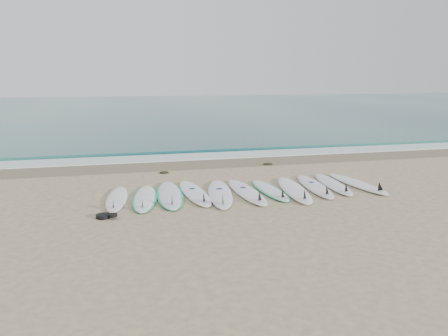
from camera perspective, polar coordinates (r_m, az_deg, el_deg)
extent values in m
plane|color=tan|center=(11.66, 2.72, -3.25)|extent=(120.00, 120.00, 0.00)
cube|color=#23615E|center=(43.51, -9.72, 7.69)|extent=(120.00, 55.00, 0.03)
cube|color=#74654D|center=(15.53, -1.60, 0.59)|extent=(120.00, 1.80, 0.01)
cube|color=silver|center=(16.88, -2.62, 1.54)|extent=(120.00, 1.40, 0.04)
cube|color=#23615E|center=(18.32, -3.55, 2.44)|extent=(120.00, 1.00, 0.10)
ellipsoid|color=white|center=(11.29, -13.81, -3.88)|extent=(0.72, 2.45, 0.08)
cone|color=black|center=(10.40, -14.26, -4.44)|extent=(0.23, 0.27, 0.26)
ellipsoid|color=white|center=(11.19, -10.32, -3.86)|extent=(0.82, 2.56, 0.08)
ellipsoid|color=#17BF81|center=(11.19, -10.32, -3.89)|extent=(0.91, 2.59, 0.06)
cone|color=black|center=(10.26, -10.62, -4.45)|extent=(0.24, 0.29, 0.27)
ellipsoid|color=white|center=(11.40, -7.12, -3.43)|extent=(0.77, 2.85, 0.09)
ellipsoid|color=#17BF81|center=(11.41, -7.12, -3.46)|extent=(0.87, 2.88, 0.07)
cone|color=black|center=(10.37, -6.82, -4.03)|extent=(0.26, 0.32, 0.30)
ellipsoid|color=white|center=(11.50, -3.89, -3.24)|extent=(0.71, 2.78, 0.09)
cone|color=black|center=(10.51, -2.66, -3.76)|extent=(0.25, 0.31, 0.29)
cylinder|color=navy|center=(11.74, -4.19, -2.70)|extent=(0.17, 0.17, 0.01)
ellipsoid|color=white|center=(11.41, -0.53, -3.32)|extent=(1.09, 2.97, 0.09)
cone|color=black|center=(10.34, -0.15, -3.94)|extent=(0.29, 0.35, 0.31)
cylinder|color=navy|center=(11.67, -0.62, -2.73)|extent=(0.19, 0.19, 0.01)
ellipsoid|color=white|center=(11.60, 2.92, -3.09)|extent=(0.65, 2.82, 0.09)
cone|color=black|center=(10.62, 4.65, -3.60)|extent=(0.24, 0.30, 0.30)
cylinder|color=navy|center=(11.84, 2.51, -2.55)|extent=(0.17, 0.17, 0.01)
ellipsoid|color=white|center=(11.84, 6.00, -2.87)|extent=(0.55, 2.39, 0.08)
ellipsoid|color=#17BF81|center=(11.84, 6.00, -2.90)|extent=(0.63, 2.41, 0.05)
cone|color=black|center=(11.02, 7.64, -3.27)|extent=(0.21, 0.26, 0.25)
ellipsoid|color=white|center=(11.94, 9.10, -2.79)|extent=(1.04, 2.97, 0.09)
cone|color=black|center=(10.90, 10.48, -3.32)|extent=(0.29, 0.34, 0.31)
ellipsoid|color=white|center=(12.43, 11.71, -2.32)|extent=(0.93, 2.80, 0.09)
cone|color=black|center=(11.47, 13.29, -2.75)|extent=(0.27, 0.32, 0.29)
cylinder|color=navy|center=(12.66, 11.35, -1.83)|extent=(0.18, 0.18, 0.01)
ellipsoid|color=white|center=(12.78, 14.00, -2.04)|extent=(0.88, 2.69, 0.09)
cone|color=black|center=(11.88, 15.65, -2.41)|extent=(0.26, 0.31, 0.28)
ellipsoid|color=white|center=(13.02, 16.92, -1.94)|extent=(0.79, 2.77, 0.09)
cone|color=black|center=(12.21, 19.67, -2.25)|extent=(0.25, 0.31, 0.29)
ellipsoid|color=black|center=(14.10, -7.81, -0.57)|extent=(0.32, 0.25, 0.06)
ellipsoid|color=black|center=(15.38, 5.75, 0.53)|extent=(0.35, 0.27, 0.07)
cylinder|color=black|center=(9.96, -15.48, -6.09)|extent=(0.32, 0.32, 0.08)
cylinder|color=black|center=(9.85, -14.34, -5.99)|extent=(0.20, 0.20, 0.06)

